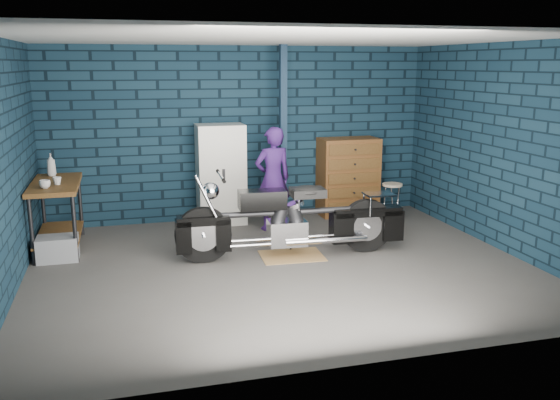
# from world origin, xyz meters

# --- Properties ---
(ground) EXTENTS (6.00, 6.00, 0.00)m
(ground) POSITION_xyz_m (0.00, 0.00, 0.00)
(ground) COLOR #444340
(ground) RESTS_ON ground
(room_walls) EXTENTS (6.02, 5.01, 2.71)m
(room_walls) POSITION_xyz_m (0.00, 0.55, 1.90)
(room_walls) COLOR #0F2535
(room_walls) RESTS_ON ground
(support_post) EXTENTS (0.10, 0.10, 2.70)m
(support_post) POSITION_xyz_m (0.55, 1.95, 1.35)
(support_post) COLOR #122539
(support_post) RESTS_ON ground
(workbench) EXTENTS (0.60, 1.40, 0.91)m
(workbench) POSITION_xyz_m (-2.68, 1.48, 0.46)
(workbench) COLOR brown
(workbench) RESTS_ON ground
(drip_mat) EXTENTS (0.83, 0.64, 0.01)m
(drip_mat) POSITION_xyz_m (0.23, 0.37, 0.00)
(drip_mat) COLOR #9C6E44
(drip_mat) RESTS_ON ground
(motorcycle) EXTENTS (2.55, 0.82, 1.11)m
(motorcycle) POSITION_xyz_m (0.23, 0.37, 0.55)
(motorcycle) COLOR black
(motorcycle) RESTS_ON ground
(person) EXTENTS (0.61, 0.45, 1.54)m
(person) POSITION_xyz_m (0.32, 1.68, 0.77)
(person) COLOR #3C1B67
(person) RESTS_ON ground
(storage_bin) EXTENTS (0.50, 0.35, 0.31)m
(storage_bin) POSITION_xyz_m (-2.66, 0.98, 0.15)
(storage_bin) COLOR gray
(storage_bin) RESTS_ON ground
(locker) EXTENTS (0.72, 0.51, 1.53)m
(locker) POSITION_xyz_m (-0.36, 2.23, 0.77)
(locker) COLOR silver
(locker) RESTS_ON ground
(tool_chest) EXTENTS (0.94, 0.52, 1.26)m
(tool_chest) POSITION_xyz_m (1.73, 2.23, 0.63)
(tool_chest) COLOR brown
(tool_chest) RESTS_ON ground
(shop_stool) EXTENTS (0.37, 0.37, 0.57)m
(shop_stool) POSITION_xyz_m (2.30, 1.78, 0.29)
(shop_stool) COLOR #C5B295
(shop_stool) RESTS_ON ground
(cup_a) EXTENTS (0.15, 0.15, 0.11)m
(cup_a) POSITION_xyz_m (-2.76, 1.10, 0.96)
(cup_a) COLOR #C5B295
(cup_a) RESTS_ON workbench
(cup_b) EXTENTS (0.12, 0.12, 0.10)m
(cup_b) POSITION_xyz_m (-2.63, 1.29, 0.96)
(cup_b) COLOR #C5B295
(cup_b) RESTS_ON workbench
(bottle) EXTENTS (0.14, 0.14, 0.31)m
(bottle) POSITION_xyz_m (-2.76, 1.98, 1.07)
(bottle) COLOR gray
(bottle) RESTS_ON workbench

